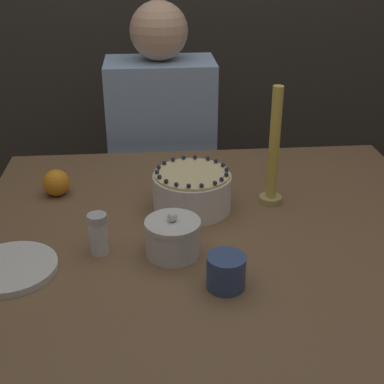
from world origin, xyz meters
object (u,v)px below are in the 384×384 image
at_px(cake, 192,191).
at_px(person_man_blue_shirt, 163,181).
at_px(sugar_bowl, 173,237).
at_px(candle, 273,156).
at_px(sugar_shaker, 98,234).

height_order(cake, person_man_blue_shirt, person_man_blue_shirt).
bearing_deg(sugar_bowl, candle, 40.21).
distance_m(candle, person_man_blue_shirt, 0.76).
bearing_deg(cake, sugar_shaker, -139.15).
bearing_deg(person_man_blue_shirt, cake, 95.84).
relative_size(sugar_shaker, candle, 0.31).
height_order(cake, candle, candle).
height_order(sugar_bowl, person_man_blue_shirt, person_man_blue_shirt).
height_order(sugar_shaker, candle, candle).
bearing_deg(candle, sugar_bowl, -139.79).
bearing_deg(cake, candle, 4.77).
relative_size(sugar_bowl, person_man_blue_shirt, 0.11).
xyz_separation_m(cake, sugar_bowl, (-0.07, -0.23, -0.01)).
distance_m(sugar_bowl, person_man_blue_shirt, 0.89).
bearing_deg(person_man_blue_shirt, candle, 115.56).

